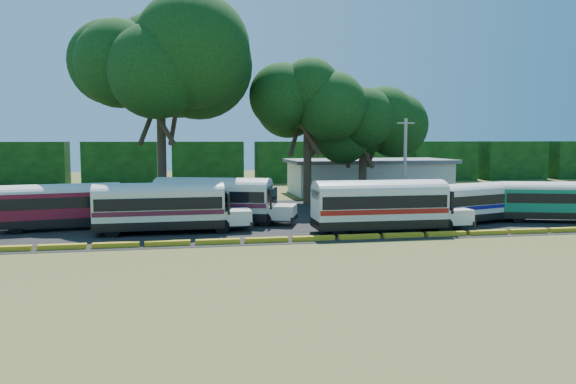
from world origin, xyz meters
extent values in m
plane|color=#42541C|center=(0.00, 0.00, 0.00)|extent=(160.00, 160.00, 0.00)
cube|color=black|center=(1.00, 12.00, 0.01)|extent=(64.00, 24.00, 0.02)
cube|color=gold|center=(-13.50, 1.00, 0.15)|extent=(2.70, 0.45, 0.30)
cube|color=gold|center=(-10.50, 1.00, 0.15)|extent=(2.70, 0.45, 0.30)
cube|color=gold|center=(-7.50, 1.00, 0.15)|extent=(2.70, 0.45, 0.30)
cube|color=gold|center=(-4.50, 1.00, 0.15)|extent=(2.70, 0.45, 0.30)
cube|color=gold|center=(-1.50, 1.00, 0.15)|extent=(2.70, 0.45, 0.30)
cube|color=gold|center=(1.50, 1.00, 0.15)|extent=(2.70, 0.45, 0.30)
cube|color=gold|center=(4.50, 1.00, 0.15)|extent=(2.70, 0.45, 0.30)
cube|color=gold|center=(7.50, 1.00, 0.15)|extent=(2.70, 0.45, 0.30)
cube|color=gold|center=(10.50, 1.00, 0.15)|extent=(2.70, 0.45, 0.30)
cube|color=gold|center=(13.50, 1.00, 0.15)|extent=(2.70, 0.45, 0.30)
cube|color=gold|center=(16.50, 1.00, 0.15)|extent=(2.70, 0.45, 0.30)
cube|color=gold|center=(19.50, 1.00, 0.15)|extent=(2.70, 0.45, 0.30)
cube|color=gold|center=(22.50, 1.00, 0.15)|extent=(2.70, 0.45, 0.30)
cube|color=silver|center=(18.00, 30.00, 1.80)|extent=(18.00, 8.00, 3.60)
cube|color=#4F5056|center=(18.00, 30.00, 3.80)|extent=(19.00, 9.00, 0.40)
cube|color=black|center=(-24.00, 48.00, 3.00)|extent=(10.00, 4.00, 6.00)
cube|color=black|center=(-12.00, 48.00, 3.00)|extent=(10.00, 4.00, 6.00)
cube|color=black|center=(0.00, 48.00, 3.00)|extent=(10.00, 4.00, 6.00)
cube|color=black|center=(12.00, 48.00, 3.00)|extent=(10.00, 4.00, 6.00)
cube|color=black|center=(24.00, 48.00, 3.00)|extent=(10.00, 4.00, 6.00)
cube|color=black|center=(36.00, 48.00, 3.00)|extent=(10.00, 4.00, 6.00)
cube|color=black|center=(48.00, 48.00, 3.00)|extent=(10.00, 4.00, 6.00)
cylinder|color=black|center=(-8.10, 8.29, 0.49)|extent=(1.02, 0.46, 0.98)
cylinder|color=black|center=(-8.50, 10.35, 0.49)|extent=(1.02, 0.46, 0.98)
cylinder|color=black|center=(-14.64, 6.99, 0.49)|extent=(1.02, 0.46, 0.98)
cylinder|color=black|center=(-15.04, 9.05, 0.49)|extent=(1.02, 0.46, 0.98)
cube|color=black|center=(-12.05, 8.58, 0.64)|extent=(8.36, 3.97, 0.54)
cube|color=maroon|center=(-12.05, 8.58, 1.80)|extent=(8.36, 3.97, 1.79)
cube|color=black|center=(-12.05, 8.58, 2.01)|extent=(8.06, 3.96, 0.75)
ellipsoid|color=beige|center=(-12.05, 8.58, 2.70)|extent=(8.36, 3.97, 1.10)
cube|color=maroon|center=(-7.24, 9.53, 0.93)|extent=(2.15, 2.46, 0.93)
cube|color=black|center=(-7.85, 9.41, 1.89)|extent=(0.58, 2.24, 1.35)
cube|color=black|center=(-6.42, 9.69, 0.54)|extent=(0.64, 2.39, 0.29)
cylinder|color=black|center=(-1.02, 4.64, 0.52)|extent=(1.05, 0.32, 1.05)
cylinder|color=black|center=(-1.07, 6.87, 0.52)|extent=(1.05, 0.32, 1.05)
cylinder|color=black|center=(-8.12, 4.47, 0.52)|extent=(1.05, 0.32, 1.05)
cylinder|color=black|center=(-8.17, 6.70, 0.52)|extent=(1.05, 0.32, 1.05)
cube|color=black|center=(-5.12, 5.66, 0.68)|extent=(8.63, 2.82, 0.57)
cube|color=#EBE8C9|center=(-5.12, 5.66, 1.92)|extent=(8.63, 2.82, 1.91)
cube|color=black|center=(-5.12, 5.66, 2.15)|extent=(8.29, 2.87, 0.80)
cube|color=#551628|center=(-5.12, 5.66, 1.54)|extent=(8.55, 2.86, 0.31)
ellipsoid|color=beige|center=(-5.12, 5.66, 2.87)|extent=(8.63, 2.82, 1.18)
cube|color=#EBE8C9|center=(0.11, 5.78, 0.99)|extent=(1.94, 2.34, 0.99)
cube|color=black|center=(-0.55, 5.77, 2.01)|extent=(0.21, 2.41, 1.43)
cube|color=black|center=(0.99, 5.80, 0.57)|extent=(0.25, 2.56, 0.31)
cube|color=black|center=(-9.35, 5.56, 0.57)|extent=(0.25, 2.56, 0.31)
cylinder|color=black|center=(2.24, 7.03, 0.53)|extent=(1.09, 0.62, 1.06)
cylinder|color=black|center=(2.97, 9.17, 0.53)|extent=(1.09, 0.62, 1.06)
cylinder|color=black|center=(-4.55, 9.37, 0.53)|extent=(1.09, 0.62, 1.06)
cylinder|color=black|center=(-3.82, 11.50, 0.53)|extent=(1.09, 0.62, 1.06)
cube|color=black|center=(-1.29, 9.44, 0.69)|extent=(9.05, 5.31, 0.58)
cube|color=beige|center=(-1.29, 9.44, 1.94)|extent=(9.05, 5.31, 1.93)
cube|color=black|center=(-1.29, 9.44, 2.17)|extent=(8.74, 5.25, 0.81)
cube|color=maroon|center=(-1.29, 9.44, 1.55)|extent=(8.98, 5.32, 0.32)
ellipsoid|color=beige|center=(-1.29, 9.44, 2.90)|extent=(9.05, 5.31, 1.19)
cube|color=beige|center=(3.70, 7.73, 1.00)|extent=(2.55, 2.81, 1.00)
cube|color=black|center=(3.07, 7.94, 2.03)|extent=(0.94, 2.35, 1.45)
cube|color=black|center=(4.55, 7.43, 0.58)|extent=(1.02, 2.51, 0.32)
cube|color=black|center=(-5.33, 10.83, 0.58)|extent=(1.02, 2.51, 0.32)
cylinder|color=black|center=(13.83, 1.93, 0.55)|extent=(1.10, 0.32, 1.09)
cylinder|color=black|center=(13.85, 4.27, 0.55)|extent=(1.10, 0.32, 1.09)
cylinder|color=black|center=(6.40, 1.99, 0.55)|extent=(1.10, 0.32, 1.09)
cylinder|color=black|center=(6.42, 4.33, 0.55)|extent=(1.10, 0.32, 1.09)
cube|color=black|center=(9.58, 3.13, 0.71)|extent=(8.98, 2.81, 0.60)
cube|color=silver|center=(9.58, 3.13, 2.00)|extent=(8.98, 2.81, 2.00)
cube|color=black|center=(9.58, 3.13, 2.24)|extent=(8.62, 2.87, 0.84)
cube|color=maroon|center=(9.58, 3.13, 1.61)|extent=(8.89, 2.85, 0.33)
ellipsoid|color=beige|center=(9.58, 3.13, 3.00)|extent=(8.98, 2.81, 1.23)
cube|color=silver|center=(15.05, 3.09, 1.04)|extent=(1.99, 2.42, 1.04)
cube|color=black|center=(14.36, 3.09, 2.10)|extent=(0.19, 2.51, 1.50)
cube|color=black|center=(15.97, 3.08, 0.60)|extent=(0.22, 2.68, 0.33)
cube|color=black|center=(5.16, 3.17, 0.60)|extent=(0.22, 2.68, 0.33)
cylinder|color=black|center=(21.37, 5.94, 0.46)|extent=(0.96, 0.54, 0.93)
cylinder|color=black|center=(20.74, 7.82, 0.46)|extent=(0.96, 0.54, 0.93)
cylinder|color=black|center=(15.40, 3.93, 0.46)|extent=(0.96, 0.54, 0.93)
cylinder|color=black|center=(14.77, 5.81, 0.46)|extent=(0.96, 0.54, 0.93)
cube|color=black|center=(17.63, 5.73, 0.60)|extent=(7.94, 4.61, 0.51)
cube|color=silver|center=(17.63, 5.73, 1.70)|extent=(7.94, 4.61, 1.69)
cube|color=black|center=(17.63, 5.73, 1.90)|extent=(7.67, 4.57, 0.71)
cube|color=navy|center=(17.63, 5.73, 1.36)|extent=(7.88, 4.63, 0.28)
ellipsoid|color=beige|center=(17.63, 5.73, 2.55)|extent=(7.94, 4.61, 1.04)
cube|color=silver|center=(22.02, 7.20, 0.88)|extent=(2.23, 2.46, 0.88)
cube|color=black|center=(21.47, 7.02, 1.78)|extent=(0.81, 2.06, 1.27)
cube|color=black|center=(22.77, 7.46, 0.51)|extent=(0.88, 2.20, 0.28)
cube|color=black|center=(14.08, 4.53, 0.51)|extent=(0.88, 2.20, 0.28)
cylinder|color=black|center=(21.53, 5.25, 0.47)|extent=(0.98, 0.52, 0.94)
cylinder|color=black|center=(22.11, 7.19, 0.47)|extent=(0.98, 0.52, 0.94)
cube|color=black|center=(24.44, 5.44, 0.61)|extent=(8.09, 4.48, 0.52)
cube|color=#0C7652|center=(24.44, 5.44, 1.73)|extent=(8.09, 4.48, 1.73)
cube|color=black|center=(24.44, 5.44, 1.94)|extent=(7.81, 4.44, 0.73)
ellipsoid|color=beige|center=(24.44, 5.44, 2.59)|extent=(8.09, 4.48, 1.06)
cube|color=black|center=(20.78, 6.53, 0.52)|extent=(0.83, 2.26, 0.28)
cylinder|color=#3B301D|center=(-5.38, 19.39, 4.47)|extent=(0.80, 0.80, 8.94)
cylinder|color=#3B301D|center=(-4.16, 19.83, 8.30)|extent=(1.50, 3.13, 5.06)
cylinder|color=#3B301D|center=(-6.38, 20.23, 8.30)|extent=(2.38, 2.71, 5.06)
cylinder|color=#3B301D|center=(-5.61, 18.11, 8.30)|extent=(3.20, 0.98, 5.06)
ellipsoid|color=black|center=(-5.38, 19.39, 12.95)|extent=(12.83, 12.83, 9.41)
cylinder|color=#3B301D|center=(8.56, 20.94, 3.64)|extent=(0.80, 0.80, 7.28)
cylinder|color=#3B301D|center=(9.78, 21.38, 6.76)|extent=(1.32, 2.65, 4.16)
cylinder|color=#3B301D|center=(7.57, 21.77, 6.76)|extent=(2.04, 2.32, 4.16)
cylinder|color=#3B301D|center=(8.34, 19.66, 6.76)|extent=(2.69, 0.89, 4.16)
ellipsoid|color=black|center=(8.56, 20.94, 10.64)|extent=(9.08, 9.08, 6.66)
cylinder|color=#3B301D|center=(14.62, 22.03, 2.68)|extent=(0.80, 0.80, 5.36)
cylinder|color=#3B301D|center=(15.85, 22.48, 4.98)|extent=(1.12, 2.08, 3.12)
cylinder|color=#3B301D|center=(13.63, 22.87, 4.98)|extent=(1.66, 1.86, 3.12)
cylinder|color=#3B301D|center=(14.40, 20.75, 4.98)|extent=(2.10, 0.79, 3.12)
ellipsoid|color=black|center=(14.62, 22.03, 7.97)|extent=(8.76, 8.76, 6.42)
cylinder|color=gray|center=(15.93, 14.10, 4.10)|extent=(0.30, 0.30, 8.20)
cube|color=gray|center=(15.93, 14.10, 7.79)|extent=(1.60, 0.12, 0.12)
camera|label=1|loc=(-3.54, -33.02, 6.42)|focal=35.00mm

